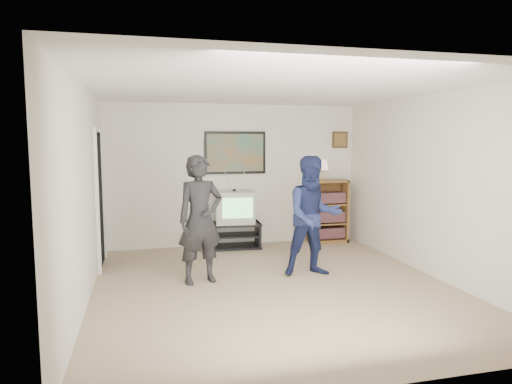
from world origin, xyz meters
name	(u,v)px	position (x,y,z in m)	size (l,w,h in m)	color
room_shell	(267,187)	(0.00, 0.35, 1.25)	(4.51, 5.00, 2.51)	#8B7658
media_stand	(235,235)	(-0.07, 2.23, 0.22)	(0.92, 0.55, 0.44)	black
crt_television	(234,207)	(-0.07, 2.23, 0.72)	(0.65, 0.55, 0.55)	#A6A6A1
bookshelf	(327,211)	(1.69, 2.28, 0.58)	(0.70, 0.40, 1.15)	brown
table_lamp	(322,170)	(1.57, 2.28, 1.33)	(0.23, 0.23, 0.37)	beige
person_tall	(200,220)	(-0.88, 0.42, 0.84)	(0.61, 0.40, 1.68)	black
person_short	(313,216)	(0.67, 0.37, 0.83)	(0.81, 0.63, 1.66)	#1B234B
controller_left	(202,185)	(-0.83, 0.59, 1.28)	(0.03, 0.12, 0.03)	white
controller_right	(309,198)	(0.66, 0.55, 1.06)	(0.04, 0.12, 0.04)	white
poster	(235,153)	(0.00, 2.48, 1.65)	(1.10, 0.03, 0.75)	black
air_vent	(204,136)	(-0.55, 2.48, 1.95)	(0.28, 0.02, 0.14)	white
small_picture	(340,140)	(2.00, 2.48, 1.88)	(0.30, 0.03, 0.30)	black
doorway	(99,199)	(-2.23, 1.60, 1.00)	(0.03, 0.85, 2.00)	black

